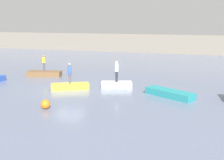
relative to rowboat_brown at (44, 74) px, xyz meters
The scene contains 10 objects.
ground_plane 6.36m from the rowboat_brown, 40.35° to the right, with size 120.00×120.00×0.00m, color slate.
embankment_wall 25.41m from the rowboat_brown, 78.99° to the left, with size 80.00×1.20×3.33m, color gray.
rowboat_brown is the anchor object (origin of this frame).
rowboat_yellow 6.77m from the rowboat_brown, 40.77° to the right, with size 3.20×0.95×0.51m, color gold.
rowboat_white 9.15m from the rowboat_brown, 16.47° to the right, with size 2.68×1.02×0.51m, color white.
rowboat_teal 14.22m from the rowboat_brown, 17.50° to the right, with size 3.99×1.17×0.52m, color teal.
person_white_shirt 9.24m from the rowboat_brown, 16.47° to the right, with size 0.32×0.32×1.85m.
person_blue_shirt 6.88m from the rowboat_brown, 40.77° to the right, with size 0.32×0.32×1.78m.
person_hiviz_shirt 1.23m from the rowboat_brown, behind, with size 0.32×0.32×1.72m.
mooring_buoy 11.45m from the rowboat_brown, 59.07° to the right, with size 0.63×0.63×0.63m, color orange.
Camera 1 is at (10.66, -21.56, 5.87)m, focal length 44.71 mm.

